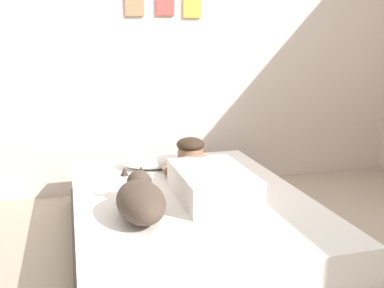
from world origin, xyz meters
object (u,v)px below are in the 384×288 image
(pillow, at_px, (155,160))
(cell_phone, at_px, (197,195))
(person_lying, at_px, (205,175))
(bed, at_px, (189,220))
(coffee_cup, at_px, (185,171))
(dog, at_px, (140,199))

(pillow, height_order, cell_phone, pillow)
(person_lying, bearing_deg, bed, -161.16)
(bed, relative_size, person_lying, 2.13)
(cell_phone, bearing_deg, coffee_cup, 85.41)
(pillow, xyz_separation_m, dog, (-0.26, -0.91, 0.05))
(person_lying, relative_size, cell_phone, 6.57)
(pillow, relative_size, coffee_cup, 4.16)
(bed, bearing_deg, dog, -142.75)
(person_lying, distance_m, coffee_cup, 0.34)
(coffee_cup, bearing_deg, cell_phone, -94.59)
(cell_phone, bearing_deg, pillow, 100.91)
(pillow, bearing_deg, coffee_cup, -58.92)
(bed, distance_m, dog, 0.52)
(bed, bearing_deg, cell_phone, -41.46)
(coffee_cup, bearing_deg, person_lying, -82.12)
(coffee_cup, xyz_separation_m, cell_phone, (-0.03, -0.41, -0.03))
(cell_phone, bearing_deg, person_lying, 43.64)
(person_lying, height_order, cell_phone, person_lying)
(pillow, distance_m, coffee_cup, 0.32)
(bed, xyz_separation_m, pillow, (-0.09, 0.65, 0.23))
(person_lying, relative_size, dog, 1.60)
(pillow, bearing_deg, bed, -81.92)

